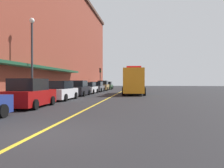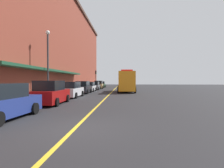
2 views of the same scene
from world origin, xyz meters
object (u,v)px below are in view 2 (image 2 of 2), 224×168
Objects in this scene: parked_car_2 at (71,90)px; street_lamp_left at (48,56)px; parked_car_0 at (1,103)px; parking_meter_2 at (81,85)px; parking_meter_3 at (62,87)px; parked_car_5 at (95,86)px; traffic_light_near at (96,76)px; parked_car_7 at (102,85)px; utility_truck at (126,82)px; parked_car_6 at (99,85)px; parked_car_1 at (50,93)px; parking_meter_0 at (48,89)px; parked_car_4 at (89,87)px; parked_car_3 at (83,88)px; parking_meter_1 at (41,90)px; parking_meter_4 at (94,84)px.

street_lamp_left reaches higher than parked_car_2.
parked_car_0 is 3.52× the size of parking_meter_2.
parked_car_5 is at bearing 85.27° from parking_meter_3.
parked_car_7 is at bearing 48.87° from traffic_light_near.
utility_truck reaches higher than parked_car_2.
parking_meter_2 is (-1.45, -11.95, 0.20)m from parked_car_6.
parked_car_7 is 19.76m from utility_truck.
parked_car_7 is (-0.05, 6.21, -0.08)m from parked_car_6.
parked_car_1 reaches higher than parked_car_7.
parked_car_6 is 3.56× the size of parking_meter_0.
utility_truck is at bearing -31.64° from parked_car_2.
parked_car_4 is 0.99× the size of traffic_light_near.
parked_car_3 is at bearing -86.50° from traffic_light_near.
parked_car_2 is at bearing 1.73° from parked_car_0.
parked_car_7 is 30.69m from street_lamp_left.
parked_car_2 is 3.37m from parking_meter_0.
parked_car_7 is 33.30m from parking_meter_1.
parking_meter_4 is 26.76m from street_lamp_left.
parking_meter_3 is 0.31× the size of traffic_light_near.
utility_truck is (6.24, -12.50, 0.81)m from parked_car_6.
parked_car_6 is 1.00× the size of parked_car_7.
parked_car_7 reaches higher than parking_meter_0.
parked_car_6 is 3.56× the size of parking_meter_4.
street_lamp_left is (-0.60, -26.54, 3.34)m from parking_meter_4.
parking_meter_1 and parking_meter_3 have the same top height.
parked_car_0 is 0.54× the size of utility_truck.
traffic_light_near is (0.06, 31.75, 2.10)m from parking_meter_1.
parked_car_3 is 9.37m from parking_meter_0.
utility_truck is 14.59m from street_lamp_left.
street_lamp_left is at bearing 12.86° from parked_car_0.
parked_car_4 is at bearing 0.66° from parked_car_2.
parked_car_7 is 3.55× the size of parking_meter_4.
parked_car_5 is at bearing -0.30° from parked_car_3.
parking_meter_0 is at bearing -90.00° from parking_meter_2.
parked_car_0 is 10.99m from street_lamp_left.
parked_car_0 is 36.78m from parking_meter_4.
parked_car_7 is at bearing -0.44° from parked_car_3.
parking_meter_1 is at bearing -90.00° from parking_meter_2.
street_lamp_left reaches higher than traffic_light_near.
parked_car_0 reaches higher than parked_car_2.
utility_truck is (6.36, -1.19, 0.92)m from parked_car_4.
parked_car_3 is at bearing -1.38° from parked_car_1.
parking_meter_3 is (0.00, 5.39, 0.00)m from parking_meter_1.
parking_meter_1 is at bearing -90.00° from parking_meter_4.
parked_car_7 is 1.10× the size of traffic_light_near.
parking_meter_1 is 0.19× the size of street_lamp_left.
parked_car_7 reaches higher than parking_meter_3.
parking_meter_0 is at bearing -90.12° from traffic_light_near.
utility_truck is (6.34, 3.88, 0.83)m from parked_car_3.
parked_car_5 is at bearing 86.20° from parking_meter_0.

